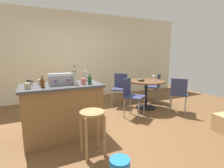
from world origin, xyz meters
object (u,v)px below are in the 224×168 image
serving_bowl (141,80)px  plastic_bucket (120,167)px  dining_table (146,87)px  toolbox (61,79)px  bottle_2 (86,76)px  bottle_4 (75,76)px  bottle_1 (90,80)px  folding_chair_far (155,85)px  folding_chair_left (120,87)px  bottle_0 (42,83)px  wine_glass (154,76)px  cup_3 (83,81)px  bottle_3 (75,78)px  kitchen_island (63,110)px  cup_0 (41,82)px  folding_chair_near (179,92)px  cup_1 (28,86)px  folding_chair_right (132,94)px  wooden_stool (92,123)px  cup_2 (29,82)px

serving_bowl → plastic_bucket: (-1.68, -1.98, -0.67)m
dining_table → toolbox: bearing=-164.1°
bottle_2 → bottle_4: bottle_4 is taller
bottle_1 → folding_chair_far: bearing=26.8°
dining_table → toolbox: (-2.26, -0.65, 0.44)m
dining_table → folding_chair_left: (-0.51, 0.50, -0.03)m
bottle_0 → bottle_4: bottle_4 is taller
bottle_0 → toolbox: bearing=27.3°
folding_chair_far → bottle_2: bottle_2 is taller
folding_chair_left → wine_glass: bearing=-37.6°
folding_chair_far → plastic_bucket: (-2.44, -2.35, -0.40)m
cup_3 → bottle_1: bearing=-33.8°
bottle_3 → serving_bowl: (1.90, 0.80, -0.26)m
bottle_0 → kitchen_island: bearing=25.6°
bottle_3 → cup_0: 0.58m
bottle_4 → cup_0: size_ratio=2.58×
folding_chair_far → wine_glass: bearing=-133.6°
bottle_1 → bottle_3: size_ratio=0.61×
bottle_4 → folding_chair_left: bearing=36.2°
folding_chair_near → bottle_1: 2.35m
dining_table → folding_chair_near: folding_chair_near is taller
cup_0 → cup_1: bearing=-125.0°
folding_chair_right → wooden_stool: bearing=-141.0°
cup_0 → cup_3: (0.65, -0.25, 0.00)m
bottle_1 → cup_0: bottle_1 is taller
bottle_0 → serving_bowl: bottle_0 is taller
toolbox → folding_chair_near: bearing=-0.2°
cup_2 → serving_bowl: (2.58, 0.46, -0.19)m
serving_bowl → dining_table: bearing=-3.1°
dining_table → toolbox: size_ratio=2.50×
bottle_3 → folding_chair_near: bearing=3.1°
cup_1 → wine_glass: bearing=14.5°
dining_table → wine_glass: size_ratio=6.69×
toolbox → bottle_2: size_ratio=1.49×
folding_chair_far → plastic_bucket: folding_chair_far is taller
bottle_4 → serving_bowl: bottle_4 is taller
dining_table → cup_2: bearing=-170.8°
dining_table → cup_1: bearing=-163.7°
folding_chair_near → cup_3: 2.43m
toolbox → plastic_bucket: size_ratio=1.56×
toolbox → folding_chair_far: bearing=19.8°
cup_3 → toolbox: bearing=160.0°
cup_1 → plastic_bucket: cup_1 is taller
bottle_1 → cup_2: bottle_1 is taller
wine_glass → cup_3: bearing=-160.9°
folding_chair_far → cup_3: (-2.51, -1.16, 0.46)m
wooden_stool → serving_bowl: size_ratio=3.61×
wooden_stool → cup_0: size_ratio=5.44×
bottle_0 → bottle_3: bottle_3 is taller
bottle_4 → cup_3: bearing=-59.6°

